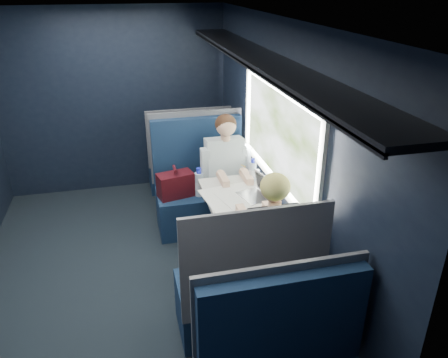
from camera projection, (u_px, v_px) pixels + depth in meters
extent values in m
cube|color=black|center=(131.00, 280.00, 4.10)|extent=(2.80, 4.20, 0.01)
cube|color=black|center=(283.00, 153.00, 3.92)|extent=(0.10, 4.20, 2.30)
cube|color=black|center=(115.00, 102.00, 5.50)|extent=(2.80, 0.10, 2.30)
cube|color=silver|center=(101.00, 13.00, 3.10)|extent=(2.80, 4.20, 0.10)
cube|color=silver|center=(279.00, 87.00, 3.65)|extent=(0.03, 1.84, 0.07)
cube|color=silver|center=(274.00, 179.00, 4.01)|extent=(0.03, 1.84, 0.07)
cube|color=silver|center=(320.00, 176.00, 3.05)|extent=(0.03, 0.07, 0.78)
cube|color=silver|center=(248.00, 108.00, 4.61)|extent=(0.03, 0.07, 0.78)
cube|color=black|center=(262.00, 60.00, 3.52)|extent=(0.36, 4.10, 0.04)
cube|color=black|center=(242.00, 63.00, 3.49)|extent=(0.02, 4.10, 0.03)
cube|color=red|center=(281.00, 70.00, 3.59)|extent=(0.01, 0.10, 0.12)
cylinder|color=#54565E|center=(222.00, 236.00, 4.14)|extent=(0.08, 0.08, 0.70)
cube|color=silver|center=(241.00, 200.00, 4.02)|extent=(0.62, 1.00, 0.04)
cube|color=#0C1C36|center=(203.00, 209.00, 4.87)|extent=(1.00, 0.50, 0.45)
cube|color=#0C1C36|center=(197.00, 150.00, 4.88)|extent=(1.00, 0.10, 0.75)
cube|color=#54565E|center=(196.00, 146.00, 4.92)|extent=(1.04, 0.03, 0.82)
cube|color=#54565E|center=(204.00, 185.00, 4.69)|extent=(0.06, 0.40, 0.20)
cube|color=#440E15|center=(175.00, 185.00, 4.63)|extent=(0.41, 0.27, 0.26)
cylinder|color=#440E15|center=(175.00, 169.00, 4.55)|extent=(0.07, 0.16, 0.03)
cylinder|color=silver|center=(199.00, 184.00, 4.64)|extent=(0.10, 0.10, 0.26)
cylinder|color=#1C2AD4|center=(199.00, 171.00, 4.57)|extent=(0.05, 0.05, 0.06)
cube|color=#0C1C36|center=(241.00, 301.00, 3.50)|extent=(1.00, 0.50, 0.45)
cube|color=#0C1C36|center=(254.00, 261.00, 2.98)|extent=(1.00, 0.10, 0.75)
cube|color=#54565E|center=(257.00, 263.00, 2.92)|extent=(1.04, 0.03, 0.82)
cube|color=#54565E|center=(240.00, 264.00, 3.40)|extent=(0.06, 0.40, 0.20)
cube|color=#0C1C36|center=(187.00, 171.00, 5.84)|extent=(1.00, 0.40, 0.45)
cube|color=#0C1C36|center=(189.00, 137.00, 5.39)|extent=(1.00, 0.10, 0.66)
cube|color=#54565E|center=(190.00, 137.00, 5.34)|extent=(1.04, 0.03, 0.72)
cube|color=#0C1C36|center=(283.00, 324.00, 2.50)|extent=(1.00, 0.10, 0.66)
cube|color=#54565E|center=(280.00, 315.00, 2.54)|extent=(1.04, 0.03, 0.72)
cube|color=black|center=(228.00, 188.00, 4.67)|extent=(0.36, 0.44, 0.16)
cube|color=black|center=(233.00, 222.00, 4.62)|extent=(0.32, 0.12, 0.45)
cube|color=#B0C5CF|center=(225.00, 161.00, 4.71)|extent=(0.40, 0.29, 0.53)
cylinder|color=#D8A88C|center=(225.00, 138.00, 4.55)|extent=(0.10, 0.10, 0.06)
sphere|color=#D8A88C|center=(226.00, 126.00, 4.48)|extent=(0.21, 0.21, 0.21)
sphere|color=#382114|center=(226.00, 124.00, 4.48)|extent=(0.22, 0.22, 0.22)
cube|color=#B0C5CF|center=(205.00, 164.00, 4.62)|extent=(0.09, 0.12, 0.34)
cube|color=#B0C5CF|center=(245.00, 160.00, 4.72)|extent=(0.09, 0.12, 0.34)
cube|color=black|center=(266.00, 256.00, 3.54)|extent=(0.36, 0.44, 0.16)
cube|color=black|center=(258.00, 272.00, 3.85)|extent=(0.32, 0.12, 0.45)
cube|color=black|center=(275.00, 240.00, 3.30)|extent=(0.40, 0.29, 0.53)
cylinder|color=#D8A88C|center=(275.00, 205.00, 3.21)|extent=(0.10, 0.10, 0.06)
sphere|color=#D8A88C|center=(275.00, 188.00, 3.17)|extent=(0.21, 0.21, 0.21)
sphere|color=#C2B95A|center=(275.00, 187.00, 3.15)|extent=(0.22, 0.22, 0.22)
cube|color=black|center=(245.00, 241.00, 3.28)|extent=(0.09, 0.12, 0.34)
cube|color=black|center=(300.00, 234.00, 3.38)|extent=(0.09, 0.12, 0.34)
cube|color=#C2B95A|center=(278.00, 231.00, 3.19)|extent=(0.26, 0.07, 0.36)
cube|color=white|center=(235.00, 202.00, 3.93)|extent=(0.58, 0.77, 0.01)
cube|color=silver|center=(253.00, 196.00, 4.02)|extent=(0.29, 0.34, 0.01)
cube|color=silver|center=(265.00, 184.00, 4.00)|extent=(0.09, 0.29, 0.20)
cube|color=black|center=(264.00, 184.00, 3.99)|extent=(0.07, 0.25, 0.17)
cylinder|color=silver|center=(253.00, 171.00, 4.32)|extent=(0.07, 0.07, 0.19)
cylinder|color=#1C2AD4|center=(253.00, 160.00, 4.27)|extent=(0.04, 0.04, 0.04)
cylinder|color=white|center=(256.00, 174.00, 4.39)|extent=(0.07, 0.07, 0.09)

